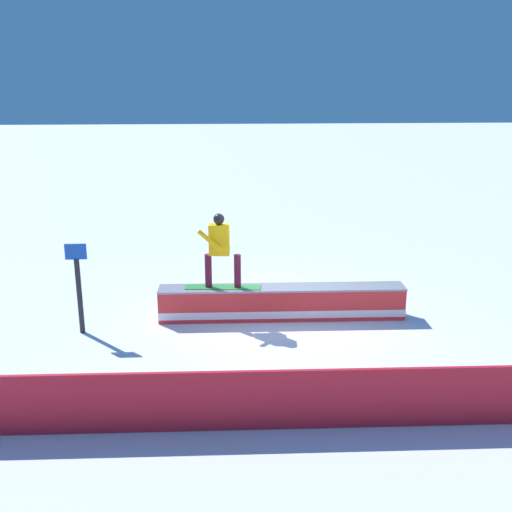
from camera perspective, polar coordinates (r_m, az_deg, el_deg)
ground_plane at (r=12.37m, az=2.49°, el=-5.97°), size 120.00×120.00×0.00m
grind_box at (r=12.25m, az=2.50°, el=-4.62°), size 5.05×0.67×0.69m
snowboarder at (r=11.84m, az=-3.47°, el=0.77°), size 1.56×0.44×1.54m
safety_fence at (r=8.54m, az=5.58°, el=-13.52°), size 11.01×0.35×0.90m
trail_marker at (r=11.82m, az=-16.67°, el=-2.75°), size 0.40×0.10×1.79m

